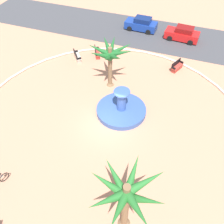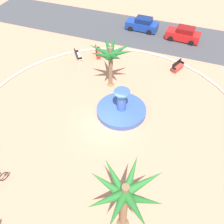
{
  "view_description": "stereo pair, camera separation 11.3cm",
  "coord_description": "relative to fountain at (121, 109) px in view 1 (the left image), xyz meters",
  "views": [
    {
      "loc": [
        5.17,
        -13.1,
        15.75
      ],
      "look_at": [
        0.18,
        0.51,
        1.0
      ],
      "focal_mm": 40.27,
      "sensor_mm": 36.0,
      "label": 1
    },
    {
      "loc": [
        5.28,
        -13.06,
        15.75
      ],
      "look_at": [
        0.18,
        0.51,
        1.0
      ],
      "focal_mm": 40.27,
      "sensor_mm": 36.0,
      "label": 2
    }
  ],
  "objects": [
    {
      "name": "street_asphalt",
      "position": [
        -0.61,
        14.48,
        -0.32
      ],
      "size": [
        48.0,
        8.0,
        0.03
      ],
      "primitive_type": "cube",
      "color": "#424247",
      "rests_on": "ground"
    },
    {
      "name": "bench_north",
      "position": [
        -7.14,
        6.07,
        0.01
      ],
      "size": [
        1.41,
        1.55,
        1.0
      ],
      "color": "beige",
      "rests_on": "ground"
    },
    {
      "name": "palm_tree_near_fountain",
      "position": [
        3.21,
        -9.01,
        3.41
      ],
      "size": [
        4.2,
        4.32,
        4.81
      ],
      "color": "brown",
      "rests_on": "ground"
    },
    {
      "name": "plaza_curb",
      "position": [
        -0.61,
        -1.69,
        -0.23
      ],
      "size": [
        23.54,
        23.54,
        0.2
      ],
      "primitive_type": "torus",
      "color": "silver",
      "rests_on": "ground"
    },
    {
      "name": "bench_southeast",
      "position": [
        3.45,
        7.96,
        0.01
      ],
      "size": [
        1.08,
        1.67,
        1.0
      ],
      "color": "#B73D33",
      "rests_on": "ground"
    },
    {
      "name": "fountain",
      "position": [
        0.0,
        0.0,
        0.0
      ],
      "size": [
        4.32,
        4.32,
        2.41
      ],
      "color": "#38569E",
      "rests_on": "ground"
    },
    {
      "name": "bench_west",
      "position": [
        -5.38,
        7.5,
        0.01
      ],
      "size": [
        1.18,
        1.65,
        1.0
      ],
      "color": "#B73D33",
      "rests_on": "ground"
    },
    {
      "name": "ground_plane",
      "position": [
        -0.61,
        -1.69,
        -0.33
      ],
      "size": [
        80.0,
        80.0,
        0.0
      ],
      "primitive_type": "plane",
      "color": "tan"
    },
    {
      "name": "parked_car_leftmost",
      "position": [
        -2.41,
        15.09,
        0.45
      ],
      "size": [
        4.05,
        2.02,
        1.67
      ],
      "color": "navy",
      "rests_on": "ground"
    },
    {
      "name": "palm_tree_by_curb",
      "position": [
        -2.2,
        3.24,
        3.12
      ],
      "size": [
        4.18,
        4.08,
        4.41
      ],
      "color": "brown",
      "rests_on": "ground"
    },
    {
      "name": "parked_car_second",
      "position": [
        2.93,
        14.37,
        0.45
      ],
      "size": [
        4.1,
        2.11,
        1.67
      ],
      "color": "red",
      "rests_on": "ground"
    }
  ]
}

